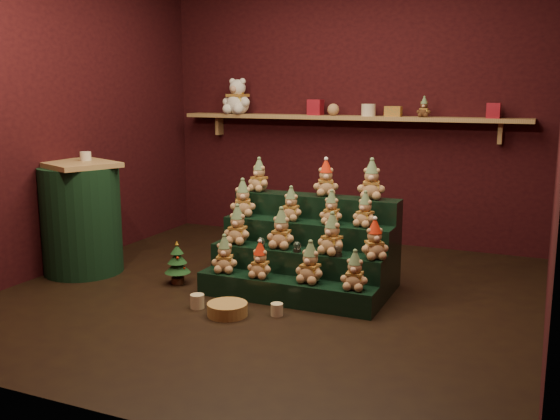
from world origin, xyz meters
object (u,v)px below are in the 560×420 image
at_px(mini_christmas_tree, 177,263).
at_px(white_bear, 238,92).
at_px(snow_globe_c, 338,250).
at_px(mug_left, 197,301).
at_px(snow_globe_a, 261,243).
at_px(brown_bear, 424,107).
at_px(riser_tier_front, 285,291).
at_px(side_table, 81,218).
at_px(mug_right, 277,309).
at_px(snow_globe_b, 297,247).
at_px(wicker_basket, 227,309).

height_order(mini_christmas_tree, white_bear, white_bear).
height_order(snow_globe_c, mug_left, snow_globe_c).
distance_m(snow_globe_a, brown_bear, 2.25).
bearing_deg(snow_globe_c, brown_bear, 82.35).
bearing_deg(snow_globe_a, riser_tier_front, -30.25).
distance_m(side_table, mug_right, 2.07).
bearing_deg(snow_globe_a, white_bear, 122.03).
relative_size(snow_globe_a, brown_bear, 0.44).
height_order(mini_christmas_tree, brown_bear, brown_bear).
distance_m(mini_christmas_tree, mug_right, 1.12).
relative_size(snow_globe_b, wicker_basket, 0.28).
bearing_deg(snow_globe_c, mug_left, -149.68).
bearing_deg(brown_bear, mini_christmas_tree, -130.35).
relative_size(snow_globe_c, white_bear, 0.19).
bearing_deg(snow_globe_b, snow_globe_c, -0.00).
bearing_deg(riser_tier_front, mini_christmas_tree, 175.74).
xyz_separation_m(snow_globe_b, mug_left, (-0.58, -0.53, -0.35)).
height_order(mug_left, brown_bear, brown_bear).
distance_m(snow_globe_c, side_table, 2.31).
relative_size(snow_globe_a, mini_christmas_tree, 0.23).
bearing_deg(brown_bear, snow_globe_c, -97.82).
distance_m(side_table, white_bear, 2.28).
relative_size(snow_globe_c, wicker_basket, 0.32).
bearing_deg(mug_right, mug_left, -171.08).
relative_size(wicker_basket, brown_bear, 1.52).
xyz_separation_m(snow_globe_a, brown_bear, (0.88, 1.81, 1.01)).
bearing_deg(snow_globe_c, wicker_basket, -137.73).
bearing_deg(snow_globe_a, side_table, -175.82).
distance_m(side_table, mug_left, 1.52).
height_order(snow_globe_a, side_table, side_table).
relative_size(snow_globe_a, mug_left, 0.81).
xyz_separation_m(snow_globe_b, side_table, (-1.98, -0.12, 0.08)).
distance_m(snow_globe_a, side_table, 1.68).
distance_m(riser_tier_front, mini_christmas_tree, 1.01).
bearing_deg(mug_left, riser_tier_front, 34.10).
relative_size(snow_globe_a, wicker_basket, 0.29).
height_order(mini_christmas_tree, mug_left, mini_christmas_tree).
height_order(snow_globe_c, wicker_basket, snow_globe_c).
bearing_deg(wicker_basket, mini_christmas_tree, 146.27).
bearing_deg(mug_right, white_bear, 123.07).
bearing_deg(brown_bear, snow_globe_a, -116.01).
relative_size(snow_globe_c, brown_bear, 0.48).
bearing_deg(riser_tier_front, snow_globe_c, 23.99).
bearing_deg(white_bear, side_table, -98.53).
bearing_deg(snow_globe_c, riser_tier_front, -156.01).
relative_size(snow_globe_a, snow_globe_b, 1.02).
distance_m(snow_globe_b, snow_globe_c, 0.33).
xyz_separation_m(side_table, wicker_basket, (1.68, -0.45, -0.44)).
bearing_deg(mini_christmas_tree, brown_bear, 49.82).
xyz_separation_m(riser_tier_front, snow_globe_a, (-0.27, 0.16, 0.31)).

